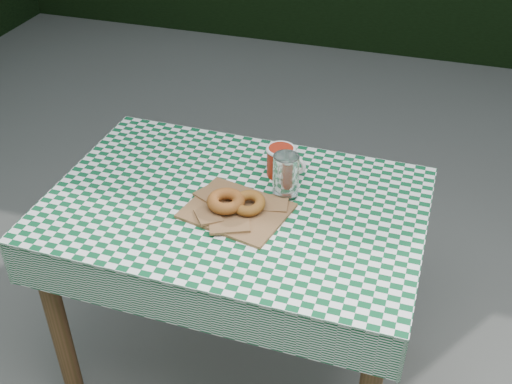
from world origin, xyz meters
TOP-DOWN VIEW (x-y plane):
  - ground at (0.00, 0.00)m, footprint 60.00×60.00m
  - table at (-0.05, -0.19)m, footprint 1.10×0.74m
  - tablecloth at (-0.05, -0.19)m, footprint 1.12×0.76m
  - paper_bag at (-0.03, -0.23)m, footprint 0.32×0.28m
  - bagel_front at (-0.06, -0.23)m, footprint 0.15×0.15m
  - bagel_back at (0.00, -0.22)m, footprint 0.12×0.12m
  - coffee_mug at (0.04, -0.01)m, footprint 0.20×0.20m
  - drinking_glass at (0.08, -0.11)m, footprint 0.09×0.09m

SIDE VIEW (x-z plane):
  - ground at x=0.00m, z-range 0.00..0.00m
  - table at x=-0.05m, z-range 0.00..0.75m
  - tablecloth at x=-0.05m, z-range 0.75..0.76m
  - paper_bag at x=-0.03m, z-range 0.76..0.77m
  - bagel_back at x=0.00m, z-range 0.77..0.80m
  - bagel_front at x=-0.06m, z-range 0.77..0.81m
  - coffee_mug at x=0.04m, z-range 0.76..0.85m
  - drinking_glass at x=0.08m, z-range 0.76..0.90m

